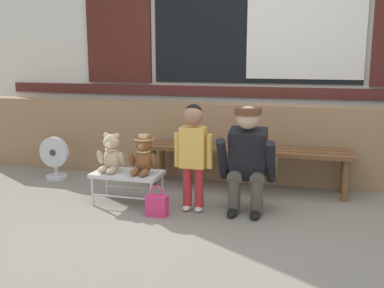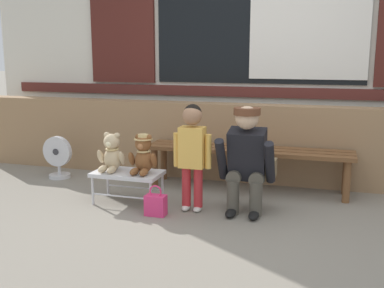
{
  "view_description": "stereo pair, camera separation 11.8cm",
  "coord_description": "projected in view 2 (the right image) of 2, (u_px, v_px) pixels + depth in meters",
  "views": [
    {
      "loc": [
        0.72,
        -3.48,
        1.37
      ],
      "look_at": [
        -0.39,
        0.57,
        0.55
      ],
      "focal_mm": 42.5,
      "sensor_mm": 36.0,
      "label": 1
    },
    {
      "loc": [
        0.84,
        -3.45,
        1.37
      ],
      "look_at": [
        -0.39,
        0.57,
        0.55
      ],
      "focal_mm": 42.5,
      "sensor_mm": 36.0,
      "label": 2
    }
  ],
  "objects": [
    {
      "name": "brick_low_wall",
      "position": [
        249.0,
        143.0,
        4.99
      ],
      "size": [
        6.83,
        0.25,
        0.85
      ],
      "primitive_type": "cube",
      "color": "#997551",
      "rests_on": "ground"
    },
    {
      "name": "floor_fan",
      "position": [
        58.0,
        157.0,
        5.12
      ],
      "size": [
        0.34,
        0.24,
        0.48
      ],
      "color": "silver",
      "rests_on": "ground"
    },
    {
      "name": "teddy_bear_with_hat",
      "position": [
        143.0,
        155.0,
        4.17
      ],
      "size": [
        0.28,
        0.27,
        0.36
      ],
      "color": "brown",
      "rests_on": "small_display_bench"
    },
    {
      "name": "shop_facade",
      "position": [
        260.0,
        24.0,
        5.23
      ],
      "size": [
        6.97,
        0.26,
        3.42
      ],
      "color": "silver",
      "rests_on": "ground"
    },
    {
      "name": "handbag_on_ground",
      "position": [
        156.0,
        205.0,
        3.95
      ],
      "size": [
        0.18,
        0.11,
        0.27
      ],
      "color": "#E53370",
      "rests_on": "ground"
    },
    {
      "name": "ground_plane",
      "position": [
        218.0,
        225.0,
        3.74
      ],
      "size": [
        60.0,
        60.0,
        0.0
      ],
      "primitive_type": "plane",
      "color": "gray"
    },
    {
      "name": "small_display_bench",
      "position": [
        128.0,
        175.0,
        4.26
      ],
      "size": [
        0.64,
        0.36,
        0.3
      ],
      "color": "silver",
      "rests_on": "ground"
    },
    {
      "name": "child_standing",
      "position": [
        192.0,
        146.0,
        3.98
      ],
      "size": [
        0.35,
        0.18,
        0.96
      ],
      "color": "#B7282D",
      "rests_on": "ground"
    },
    {
      "name": "wooden_bench_long",
      "position": [
        248.0,
        155.0,
        4.65
      ],
      "size": [
        2.1,
        0.4,
        0.44
      ],
      "color": "brown",
      "rests_on": "ground"
    },
    {
      "name": "teddy_bear_plain",
      "position": [
        112.0,
        154.0,
        4.26
      ],
      "size": [
        0.28,
        0.26,
        0.36
      ],
      "color": "#CCB289",
      "rests_on": "small_display_bench"
    },
    {
      "name": "adult_crouching",
      "position": [
        248.0,
        159.0,
        3.96
      ],
      "size": [
        0.5,
        0.49,
        0.95
      ],
      "color": "#4C473D",
      "rests_on": "ground"
    }
  ]
}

